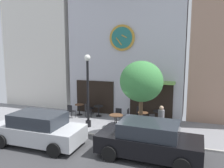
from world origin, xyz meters
TOP-DOWN VIEW (x-y plane):
  - ground_plane at (0.00, -1.17)m, footprint 24.39×10.63m
  - clock_building at (-0.31, 5.24)m, footprint 8.00×3.50m
  - neighbor_building_left at (-7.48, 6.52)m, footprint 5.68×4.79m
  - street_lamp at (-1.48, 1.19)m, footprint 0.36×0.36m
  - street_tree at (1.76, 0.59)m, footprint 2.17×1.95m
  - cafe_table_near_curb at (-3.09, 3.19)m, footprint 0.62×0.62m
  - cafe_table_rightmost at (-1.71, 3.31)m, footprint 0.63×0.63m
  - cafe_table_near_door at (0.11, 1.58)m, footprint 0.80×0.80m
  - cafe_table_leftmost at (1.48, 2.58)m, footprint 0.63×0.63m
  - cafe_table_center at (2.35, 3.26)m, footprint 0.72×0.72m
  - cafe_chair_left_end at (0.65, 2.58)m, footprint 0.41×0.41m
  - cafe_chair_curbside at (-2.50, 3.55)m, footprint 0.41×0.41m
  - cafe_chair_by_entrance at (-3.29, 2.33)m, footprint 0.47×0.47m
  - cafe_chair_outer at (1.14, 3.36)m, footprint 0.55×0.55m
  - cafe_chair_mid_row at (-0.03, 2.43)m, footprint 0.42×0.42m
  - cafe_chair_under_awning at (2.05, 1.98)m, footprint 0.57×0.57m
  - cafe_chair_right_end at (-2.34, 2.83)m, footprint 0.56×0.56m
  - pedestrian_grey at (2.75, 0.94)m, footprint 0.45×0.45m
  - parked_car_silver at (-2.62, -1.90)m, footprint 4.31×2.03m
  - parked_car_black at (2.56, -1.49)m, footprint 4.36×2.14m

SIDE VIEW (x-z plane):
  - ground_plane at x=0.00m, z-range -0.09..0.04m
  - cafe_table_rightmost at x=-1.71m, z-range 0.12..0.84m
  - cafe_table_near_curb at x=-3.09m, z-range 0.12..0.86m
  - cafe_table_leftmost at x=1.48m, z-range 0.13..0.89m
  - cafe_chair_left_end at x=0.65m, z-range 0.08..0.98m
  - cafe_chair_curbside at x=-2.50m, z-range 0.08..0.98m
  - cafe_chair_by_entrance at x=-3.29m, z-range 0.08..0.98m
  - cafe_chair_outer at x=1.14m, z-range 0.08..0.98m
  - cafe_chair_mid_row at x=-0.03m, z-range 0.08..0.98m
  - cafe_chair_under_awning at x=2.05m, z-range 0.08..0.98m
  - cafe_chair_right_end at x=-2.34m, z-range 0.08..0.98m
  - cafe_table_center at x=2.35m, z-range 0.16..0.91m
  - cafe_table_near_door at x=0.11m, z-range 0.19..0.94m
  - parked_car_silver at x=-2.62m, z-range -0.01..1.54m
  - parked_car_black at x=2.56m, z-range -0.01..1.54m
  - pedestrian_grey at x=2.75m, z-range 0.03..1.70m
  - street_lamp at x=-1.48m, z-range 0.03..4.25m
  - street_tree at x=1.76m, z-range 0.93..4.89m
  - clock_building at x=-0.31m, z-range 0.20..11.58m
  - neighbor_building_left at x=-7.48m, z-range 0.00..15.20m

